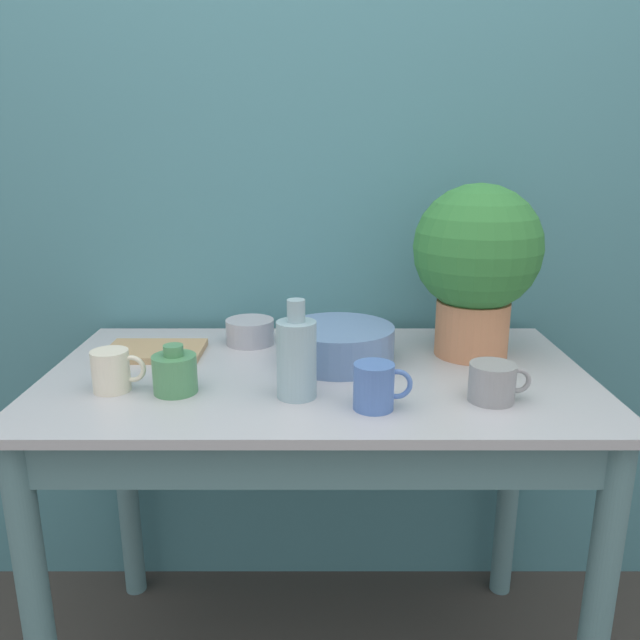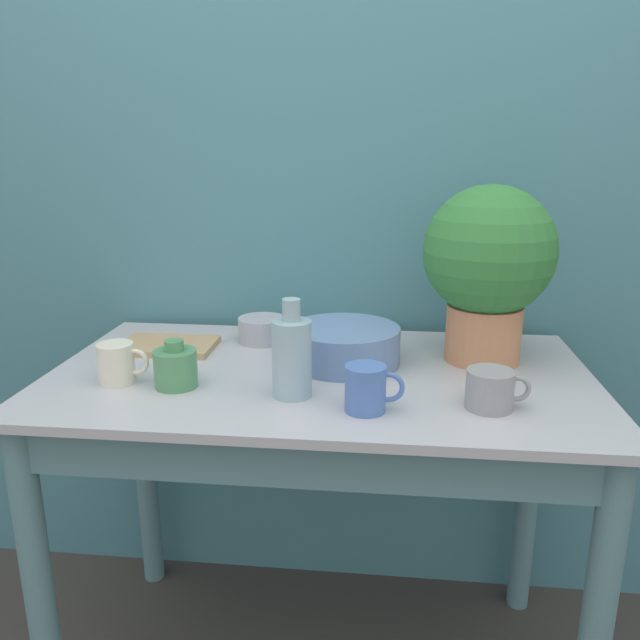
# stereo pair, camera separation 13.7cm
# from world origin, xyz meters

# --- Properties ---
(wall_back) EXTENTS (6.00, 0.05, 2.40)m
(wall_back) POSITION_xyz_m (0.00, 0.74, 1.20)
(wall_back) COLOR teal
(wall_back) RESTS_ON ground_plane
(counter_table) EXTENTS (1.21, 0.68, 0.82)m
(counter_table) POSITION_xyz_m (0.00, 0.32, 0.65)
(counter_table) COLOR slate
(counter_table) RESTS_ON ground_plane
(potted_plant) EXTENTS (0.30, 0.30, 0.41)m
(potted_plant) POSITION_xyz_m (0.37, 0.46, 1.05)
(potted_plant) COLOR tan
(potted_plant) RESTS_ON counter_table
(bowl_wash_large) EXTENTS (0.26, 0.26, 0.09)m
(bowl_wash_large) POSITION_xyz_m (0.05, 0.40, 0.86)
(bowl_wash_large) COLOR #6684B2
(bowl_wash_large) RESTS_ON counter_table
(bottle_tall) EXTENTS (0.08, 0.08, 0.20)m
(bottle_tall) POSITION_xyz_m (-0.04, 0.19, 0.90)
(bottle_tall) COLOR #93B2BC
(bottle_tall) RESTS_ON counter_table
(bottle_short) EXTENTS (0.09, 0.09, 0.10)m
(bottle_short) POSITION_xyz_m (-0.29, 0.22, 0.86)
(bottle_short) COLOR #4C8C59
(bottle_short) RESTS_ON counter_table
(mug_grey) EXTENTS (0.12, 0.09, 0.08)m
(mug_grey) POSITION_xyz_m (0.35, 0.17, 0.85)
(mug_grey) COLOR gray
(mug_grey) RESTS_ON counter_table
(mug_blue) EXTENTS (0.11, 0.08, 0.09)m
(mug_blue) POSITION_xyz_m (0.11, 0.13, 0.86)
(mug_blue) COLOR #4C70B7
(mug_blue) RESTS_ON counter_table
(mug_cream) EXTENTS (0.11, 0.08, 0.09)m
(mug_cream) POSITION_xyz_m (-0.42, 0.23, 0.86)
(mug_cream) COLOR beige
(mug_cream) RESTS_ON counter_table
(bowl_small_steel) EXTENTS (0.12, 0.12, 0.06)m
(bowl_small_steel) POSITION_xyz_m (-0.17, 0.55, 0.85)
(bowl_small_steel) COLOR #A8A8B2
(bowl_small_steel) RESTS_ON counter_table
(tray_board) EXTENTS (0.23, 0.16, 0.02)m
(tray_board) POSITION_xyz_m (-0.40, 0.46, 0.82)
(tray_board) COLOR tan
(tray_board) RESTS_ON counter_table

